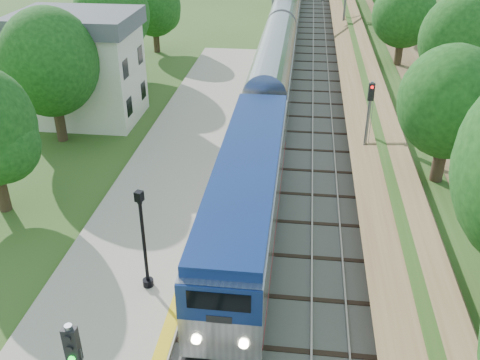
# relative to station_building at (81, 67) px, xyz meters

# --- Properties ---
(trackbed) EXTENTS (9.50, 170.00, 0.28)m
(trackbed) POSITION_rel_station_building_xyz_m (16.00, 30.00, -4.02)
(trackbed) COLOR #4C4944
(trackbed) RESTS_ON ground
(platform) EXTENTS (6.40, 68.00, 0.38)m
(platform) POSITION_rel_station_building_xyz_m (8.80, -14.00, -3.90)
(platform) COLOR #A39583
(platform) RESTS_ON ground
(yellow_stripe) EXTENTS (0.55, 68.00, 0.01)m
(yellow_stripe) POSITION_rel_station_building_xyz_m (11.65, -14.00, -3.70)
(yellow_stripe) COLOR gold
(yellow_stripe) RESTS_ON platform
(embankment) EXTENTS (10.64, 170.00, 11.70)m
(embankment) POSITION_rel_station_building_xyz_m (24.35, 30.00, -2.14)
(embankment) COLOR brown
(embankment) RESTS_ON ground
(station_building) EXTENTS (8.60, 6.60, 8.00)m
(station_building) POSITION_rel_station_building_xyz_m (0.00, 0.00, 0.00)
(station_building) COLOR white
(station_building) RESTS_ON ground
(trees_behind_platform) EXTENTS (7.82, 53.32, 7.21)m
(trees_behind_platform) POSITION_rel_station_building_xyz_m (2.83, -9.33, 0.44)
(trees_behind_platform) COLOR #332316
(trees_behind_platform) RESTS_ON ground
(train) EXTENTS (2.99, 119.89, 4.39)m
(train) POSITION_rel_station_building_xyz_m (14.00, 35.36, -1.84)
(train) COLOR black
(train) RESTS_ON trackbed
(lamppost_far) EXTENTS (0.47, 0.47, 4.77)m
(lamppost_far) POSITION_rel_station_building_xyz_m (10.13, -19.23, -1.58)
(lamppost_far) COLOR black
(lamppost_far) RESTS_ON platform
(signal_farside) EXTENTS (0.34, 0.27, 6.17)m
(signal_farside) POSITION_rel_station_building_xyz_m (20.20, -7.72, -0.20)
(signal_farside) COLOR slate
(signal_farside) RESTS_ON ground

